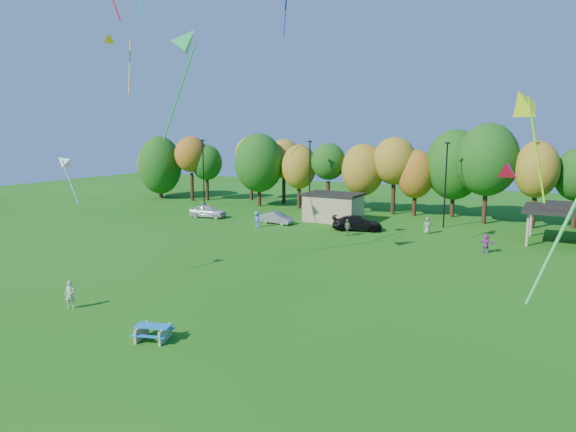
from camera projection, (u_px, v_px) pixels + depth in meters
The scene contains 21 objects.
ground at pixel (189, 381), 21.30m from camera, with size 160.00×160.00×0.00m, color #19600F.
tree_line at pixel (429, 168), 60.28m from camera, with size 93.57×10.55×11.15m.
lamp_posts at pixel (446, 182), 54.24m from camera, with size 64.50×0.25×9.09m.
utility_building at pixel (333, 207), 58.68m from camera, with size 6.30×4.30×3.25m.
pavilion at pixel (574, 210), 46.28m from camera, with size 8.20×6.20×3.77m.
picnic_table at pixel (153, 331), 25.46m from camera, with size 2.10×1.91×0.76m.
kite_flyer at pixel (70, 295), 29.88m from camera, with size 0.61×0.40×1.66m, color beige.
car_a at pixel (208, 211), 61.31m from camera, with size 1.80×4.48×1.53m, color silver.
car_b at pixel (277, 218), 57.22m from camera, with size 1.35×3.88×1.28m, color gray.
car_c at pixel (359, 222), 54.35m from camera, with size 2.21×4.79×1.33m, color #0C134A.
car_d at pixel (357, 223), 53.39m from camera, with size 2.10×5.17×1.50m, color black.
far_person_0 at pixel (257, 219), 54.99m from camera, with size 1.13×0.65×1.75m, color #5575BC.
far_person_2 at pixel (486, 243), 43.56m from camera, with size 1.54×0.49×1.66m, color #AE48A6.
far_person_3 at pixel (347, 227), 50.57m from camera, with size 0.99×0.41×1.69m, color #688350.
far_person_4 at pixel (427, 225), 51.67m from camera, with size 0.82×0.54×1.68m, color gray.
far_person_5 at pixel (205, 209), 62.15m from camera, with size 0.82×0.64×1.68m, color #4A489E.
kite_3 at pixel (188, 40), 32.91m from camera, with size 4.23×3.13×7.55m.
kite_4 at pixel (524, 103), 23.77m from camera, with size 2.38×3.22×5.53m.
kite_5 at pixel (507, 168), 20.64m from camera, with size 0.92×1.15×1.13m.
kite_7 at pixel (63, 162), 33.57m from camera, with size 2.08×1.10×3.35m.
kite_9 at pixel (111, 39), 42.62m from camera, with size 2.18×2.94×5.34m.
Camera 1 is at (13.08, -15.51, 10.30)m, focal length 32.00 mm.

